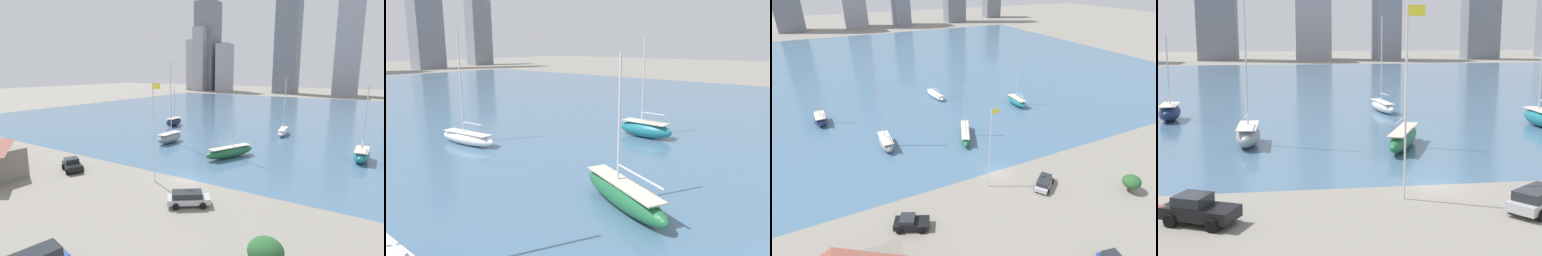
# 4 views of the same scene
# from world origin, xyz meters

# --- Properties ---
(sailboat_white) EXTENTS (2.86, 8.22, 13.06)m
(sailboat_white) POSITION_xyz_m (3.08, 35.57, 0.88)
(sailboat_white) COLOR white
(sailboat_white) RESTS_ON harbor_water
(sailboat_teal) EXTENTS (2.44, 7.17, 12.29)m
(sailboat_teal) POSITION_xyz_m (19.48, 21.93, 1.08)
(sailboat_teal) COLOR #1E757F
(sailboat_teal) RESTS_ON harbor_water
(sailboat_green) EXTENTS (5.87, 9.87, 10.85)m
(sailboat_green) POSITION_xyz_m (0.51, 12.52, 1.02)
(sailboat_green) COLOR #236B3D
(sailboat_green) RESTS_ON harbor_water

